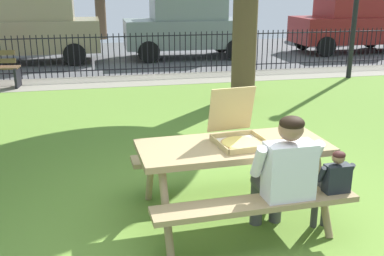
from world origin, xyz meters
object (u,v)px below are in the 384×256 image
Objects in this scene: pizza_slice_on_table at (285,142)px; child_at_table at (332,184)px; parked_car_center at (18,25)px; parked_car_right at (188,25)px; parked_car_far_right at (352,22)px; adult_at_table at (284,172)px; pizza_box_open at (238,133)px; picnic_table_foreground at (233,161)px.

child_at_table is at bearing -58.18° from pizza_slice_on_table.
pizza_slice_on_table is at bearing 121.82° from child_at_table.
parked_car_center reaches higher than parked_car_right.
adult_at_table is at bearing -123.25° from parked_car_far_right.
pizza_box_open is 0.62m from adult_at_table.
child_at_table is at bearing -121.44° from parked_car_far_right.
adult_at_table reaches higher than pizza_slice_on_table.
parked_car_right is at bearing 81.04° from pizza_box_open.
picnic_table_foreground is 1.56× the size of adult_at_table.
picnic_table_foreground is 0.40× the size of parked_car_center.
parked_car_far_right is at bearing 56.75° from adult_at_table.
picnic_table_foreground is 0.47× the size of parked_car_far_right.
pizza_slice_on_table is 0.59m from child_at_table.
pizza_box_open is 12.47m from parked_car_far_right.
parked_car_far_right is (7.00, 10.67, 0.35)m from adult_at_table.
parked_car_far_right reaches higher than child_at_table.
picnic_table_foreground is 0.47× the size of parked_car_right.
pizza_box_open is 0.15× the size of parked_car_right.
parked_car_right is (0.88, 10.68, 0.50)m from child_at_table.
pizza_box_open is at bearing -98.96° from parked_car_right.
picnic_table_foreground is at bearing -125.64° from parked_car_far_right.
pizza_slice_on_table is 10.30m from parked_car_right.
parked_car_far_right is at bearing 56.37° from pizza_slice_on_table.
parked_car_center reaches higher than parked_car_far_right.
pizza_box_open is 10.27m from parked_car_right.
picnic_table_foreground is at bearing 122.02° from adult_at_table.
parked_car_center is at bearing 110.62° from pizza_slice_on_table.
child_at_table is at bearing -32.87° from picnic_table_foreground.
parked_car_center reaches higher than adult_at_table.
parked_car_right reaches higher than pizza_slice_on_table.
adult_at_table is 11.29m from parked_car_center.
pizza_slice_on_table is 10.94m from parked_car_center.
parked_car_center is at bearing 180.00° from parked_car_far_right.
adult_at_table is at bearing 178.85° from child_at_table.
parked_car_center is (-3.41, 10.15, 0.23)m from pizza_box_open.
parked_car_center is 1.18× the size of parked_car_right.
parked_car_center is 5.01m from parked_car_right.
parked_car_far_right reaches higher than picnic_table_foreground.
pizza_slice_on_table is at bearing -96.46° from parked_car_right.
pizza_slice_on_table is 0.07× the size of parked_car_far_right.
pizza_slice_on_table is 0.06× the size of parked_car_center.
pizza_slice_on_table is 0.24× the size of adult_at_table.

